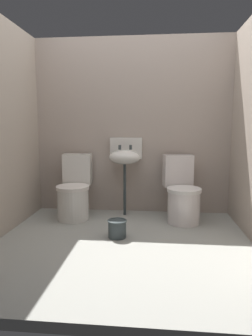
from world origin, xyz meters
name	(u,v)px	position (x,y,z in m)	size (l,w,h in m)	color
ground_plane	(123,245)	(0.00, 0.00, -0.04)	(2.93, 2.52, 0.08)	gray
wall_back	(132,127)	(0.00, 1.11, 1.13)	(2.93, 0.10, 2.26)	#A19186
toilet_left	(74,192)	(-0.69, 0.71, 0.32)	(0.42, 0.61, 0.78)	silver
toilet_right	(182,195)	(0.63, 0.71, 0.32)	(0.48, 0.65, 0.78)	silver
sink	(125,157)	(-0.08, 0.90, 0.75)	(0.42, 0.35, 0.99)	#30393B
bucket	(117,228)	(-0.07, 0.09, 0.10)	(0.20, 0.20, 0.18)	#30393B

